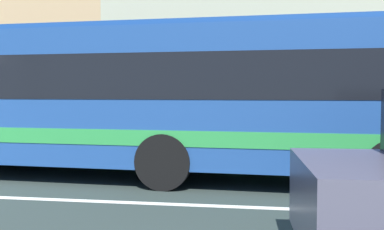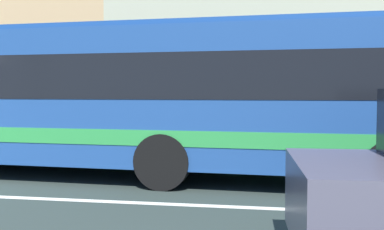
% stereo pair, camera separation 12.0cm
% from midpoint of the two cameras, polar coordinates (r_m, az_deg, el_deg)
% --- Properties ---
extents(hedge_row_far, '(16.75, 1.10, 1.05)m').
position_cam_midpoint_polar(hedge_row_far, '(13.30, -11.73, -2.27)').
color(hedge_row_far, '#164B1F').
rests_on(hedge_row_far, ground_plane).
extents(apartment_block_right, '(21.61, 11.52, 12.22)m').
position_cam_midpoint_polar(apartment_block_right, '(23.92, 20.35, 13.37)').
color(apartment_block_right, '#B4B79B').
rests_on(apartment_block_right, ground_plane).
extents(transit_bus, '(11.08, 3.14, 3.02)m').
position_cam_midpoint_polar(transit_bus, '(9.16, -5.42, 2.58)').
color(transit_bus, navy).
rests_on(transit_bus, ground_plane).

